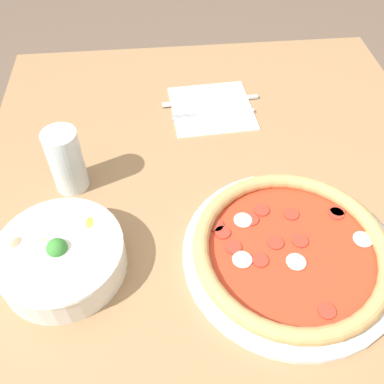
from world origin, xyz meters
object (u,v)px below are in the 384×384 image
object	(u,v)px
fork	(214,114)
knife	(215,100)
pizza	(291,250)
bowl	(61,256)
glass	(66,161)

from	to	relation	value
fork	knife	xyz separation A→B (m)	(0.05, -0.01, -0.00)
pizza	knife	world-z (taller)	pizza
bowl	knife	world-z (taller)	bowl
knife	fork	bearing A→B (deg)	78.50
bowl	glass	bearing A→B (deg)	0.86
bowl	knife	bearing A→B (deg)	-36.07
fork	glass	xyz separation A→B (m)	(-0.18, 0.29, 0.06)
fork	glass	bearing A→B (deg)	28.54
bowl	fork	size ratio (longest dim) A/B	1.09
glass	pizza	bearing A→B (deg)	-118.23
bowl	knife	xyz separation A→B (m)	(0.40, -0.29, -0.03)
knife	glass	distance (m)	0.38
knife	pizza	bearing A→B (deg)	96.38
pizza	knife	bearing A→B (deg)	9.05
pizza	glass	distance (m)	0.42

